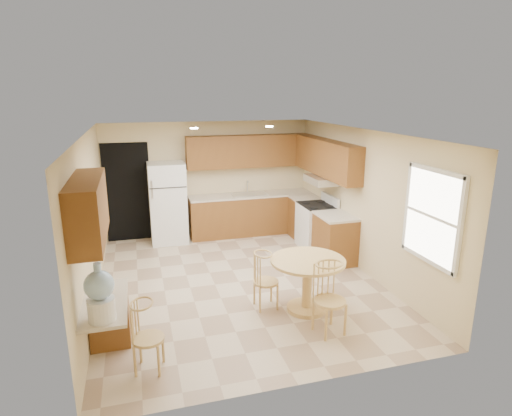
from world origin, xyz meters
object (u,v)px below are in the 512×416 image
object	(u,v)px
water_crock	(100,295)
stove	(317,226)
chair_table_b	(333,295)
chair_desk	(148,334)
refrigerator	(168,203)
dining_table	(307,277)
chair_table_a	(268,277)

from	to	relation	value
water_crock	stove	bearing A→B (deg)	40.06
chair_table_b	chair_desk	world-z (taller)	chair_table_b
stove	chair_table_b	bearing A→B (deg)	-110.14
water_crock	chair_table_b	bearing A→B (deg)	3.48
refrigerator	dining_table	bearing A→B (deg)	-65.08
chair_table_b	water_crock	size ratio (longest dim) A/B	1.50
chair_table_b	chair_table_a	bearing A→B (deg)	-66.36
refrigerator	chair_table_b	bearing A→B (deg)	-68.36
chair_table_b	water_crock	world-z (taller)	water_crock
chair_table_a	chair_desk	world-z (taller)	chair_table_a
stove	refrigerator	bearing A→B (deg)	157.01
water_crock	refrigerator	bearing A→B (deg)	76.92
chair_table_a	water_crock	xyz separation A→B (m)	(-2.18, -1.08, 0.54)
dining_table	chair_table_a	xyz separation A→B (m)	(-0.55, 0.17, 0.00)
chair_table_a	chair_table_b	size ratio (longest dim) A/B	0.89
chair_table_a	chair_table_b	bearing A→B (deg)	31.46
refrigerator	chair_table_b	xyz separation A→B (m)	(1.73, -4.35, -0.26)
chair_table_a	water_crock	distance (m)	2.49
stove	chair_table_a	distance (m)	2.83
chair_desk	refrigerator	bearing A→B (deg)	-173.26
refrigerator	stove	bearing A→B (deg)	-22.99
stove	chair_desk	size ratio (longest dim) A/B	1.30
dining_table	chair_desk	distance (m)	2.44
dining_table	chair_table_b	size ratio (longest dim) A/B	1.12
chair_table_a	chair_table_b	xyz separation A→B (m)	(0.60, -0.91, 0.07)
refrigerator	chair_desk	distance (m)	4.55
refrigerator	chair_table_a	size ratio (longest dim) A/B	1.99
chair_desk	stove	bearing A→B (deg)	147.64
stove	dining_table	xyz separation A→B (m)	(-1.20, -2.39, 0.05)
chair_table_b	water_crock	xyz separation A→B (m)	(-2.78, -0.17, 0.47)
refrigerator	chair_table_b	world-z (taller)	refrigerator
chair_table_a	chair_desk	xyz separation A→B (m)	(-1.73, -1.05, -0.01)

